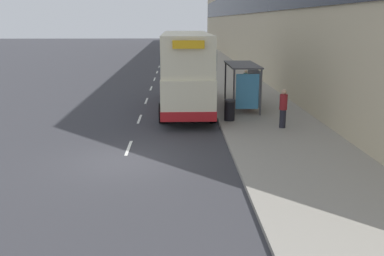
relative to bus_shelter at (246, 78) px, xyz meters
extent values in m
plane|color=#38383D|center=(-5.77, -8.60, -1.88)|extent=(220.00, 220.00, 0.00)
cube|color=gray|center=(0.73, 29.90, -1.81)|extent=(5.00, 93.00, 0.14)
cube|color=black|center=(3.19, 29.90, 5.17)|extent=(0.12, 89.28, 2.82)
cube|color=silver|center=(-5.77, -6.93, -1.87)|extent=(0.12, 2.00, 0.01)
cube|color=silver|center=(-5.77, -1.75, -1.87)|extent=(0.12, 2.00, 0.01)
cube|color=silver|center=(-5.77, 3.43, -1.87)|extent=(0.12, 2.00, 0.01)
cube|color=silver|center=(-5.77, 8.62, -1.87)|extent=(0.12, 2.00, 0.01)
cube|color=silver|center=(-5.77, 13.80, -1.87)|extent=(0.12, 2.00, 0.01)
cube|color=silver|center=(-5.77, 18.98, -1.87)|extent=(0.12, 2.00, 0.01)
cube|color=silver|center=(-5.77, 24.17, -1.87)|extent=(0.12, 2.00, 0.01)
cube|color=#4C4C51|center=(-0.17, 0.35, 0.70)|extent=(1.60, 4.20, 0.08)
cylinder|color=#4C4C51|center=(-0.87, -1.65, -0.54)|extent=(0.10, 0.10, 2.40)
cylinder|color=#4C4C51|center=(-0.87, 2.35, -0.54)|extent=(0.10, 0.10, 2.40)
cylinder|color=#4C4C51|center=(0.53, -1.65, -0.54)|extent=(0.10, 0.10, 2.40)
cylinder|color=#4C4C51|center=(0.53, 2.35, -0.54)|extent=(0.10, 0.10, 2.40)
cube|color=#99A8B2|center=(0.50, 0.35, -0.42)|extent=(0.04, 3.68, 1.92)
cube|color=#3F8CBF|center=(-0.17, -1.59, -0.49)|extent=(1.19, 0.10, 1.82)
cube|color=maroon|center=(0.07, 0.35, -1.29)|extent=(0.36, 2.80, 0.08)
cube|color=beige|center=(-3.30, 0.55, -0.45)|extent=(2.55, 10.18, 1.85)
cube|color=beige|center=(-3.30, 0.55, 1.45)|extent=(2.50, 9.88, 1.95)
cube|color=#B2191E|center=(-3.30, 0.55, -1.15)|extent=(2.58, 10.23, 0.45)
cube|color=#2D3847|center=(-3.30, 0.55, -0.08)|extent=(2.58, 9.57, 0.81)
cube|color=#2D3847|center=(-3.30, 0.55, 1.35)|extent=(2.55, 9.57, 0.94)
cube|color=yellow|center=(-3.30, -4.52, 2.07)|extent=(1.40, 0.08, 0.36)
cylinder|color=black|center=(-4.57, 4.01, -1.38)|extent=(0.30, 1.00, 1.00)
cylinder|color=black|center=(-2.02, 4.01, -1.38)|extent=(0.30, 1.00, 1.00)
cylinder|color=black|center=(-4.57, -2.61, -1.38)|extent=(0.30, 1.00, 1.00)
cylinder|color=black|center=(-2.02, -2.61, -1.38)|extent=(0.30, 1.00, 1.00)
cube|color=maroon|center=(-3.38, 42.52, -1.19)|extent=(1.83, 3.93, 0.78)
cube|color=#2D3847|center=(-3.38, 42.33, -0.48)|extent=(1.61, 1.89, 0.64)
cylinder|color=black|center=(-4.29, 43.74, -1.58)|extent=(0.20, 0.60, 0.60)
cylinder|color=black|center=(-2.47, 43.74, -1.58)|extent=(0.20, 0.60, 0.60)
cylinder|color=black|center=(-4.29, 41.30, -1.58)|extent=(0.20, 0.60, 0.60)
cylinder|color=black|center=(-2.47, 41.30, -1.58)|extent=(0.20, 0.60, 0.60)
cylinder|color=#23232D|center=(1.06, -4.34, -1.31)|extent=(0.29, 0.29, 0.85)
cylinder|color=maroon|center=(1.06, -4.34, -0.53)|extent=(0.35, 0.35, 0.71)
sphere|color=tan|center=(1.06, -4.34, -0.06)|extent=(0.23, 0.23, 0.23)
cylinder|color=#23232D|center=(0.80, 5.07, -1.35)|extent=(0.26, 0.26, 0.76)
cylinder|color=#337260|center=(0.80, 5.07, -0.65)|extent=(0.32, 0.32, 0.64)
sphere|color=tan|center=(0.80, 5.07, -0.23)|extent=(0.21, 0.21, 0.21)
cylinder|color=black|center=(-1.22, -2.79, -1.26)|extent=(0.52, 0.52, 0.95)
cylinder|color=#2D2D33|center=(-1.22, -2.79, -0.74)|extent=(0.55, 0.55, 0.10)
camera|label=1|loc=(-3.81, -23.42, 3.09)|focal=40.00mm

